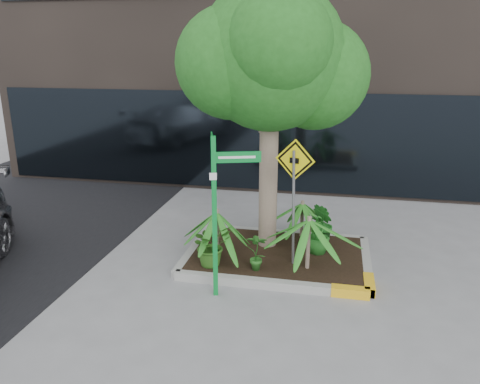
# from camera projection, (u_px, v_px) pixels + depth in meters

# --- Properties ---
(ground) EXTENTS (80.00, 80.00, 0.00)m
(ground) POSITION_uv_depth(u_px,v_px,m) (264.00, 266.00, 8.43)
(ground) COLOR gray
(ground) RESTS_ON ground
(planter) EXTENTS (3.35, 2.36, 0.15)m
(planter) POSITION_uv_depth(u_px,v_px,m) (279.00, 256.00, 8.62)
(planter) COLOR #9E9E99
(planter) RESTS_ON ground
(tree) EXTENTS (3.31, 2.93, 4.96)m
(tree) POSITION_uv_depth(u_px,v_px,m) (271.00, 57.00, 8.01)
(tree) COLOR gray
(tree) RESTS_ON ground
(palm_front) EXTENTS (1.05, 1.05, 1.17)m
(palm_front) POSITION_uv_depth(u_px,v_px,m) (309.00, 220.00, 7.78)
(palm_front) COLOR gray
(palm_front) RESTS_ON ground
(palm_left) EXTENTS (1.02, 1.02, 1.13)m
(palm_left) POSITION_uv_depth(u_px,v_px,m) (217.00, 212.00, 8.24)
(palm_left) COLOR gray
(palm_left) RESTS_ON ground
(palm_back) EXTENTS (0.83, 0.83, 0.92)m
(palm_back) POSITION_uv_depth(u_px,v_px,m) (303.00, 203.00, 9.20)
(palm_back) COLOR gray
(palm_back) RESTS_ON ground
(shrub_a) EXTENTS (0.95, 0.95, 0.75)m
(shrub_a) POSITION_uv_depth(u_px,v_px,m) (211.00, 245.00, 8.04)
(shrub_a) COLOR #2D601B
(shrub_a) RESTS_ON planter
(shrub_b) EXTENTS (0.59, 0.59, 0.75)m
(shrub_b) POSITION_uv_depth(u_px,v_px,m) (318.00, 233.00, 8.53)
(shrub_b) COLOR #216C20
(shrub_b) RESTS_ON planter
(shrub_c) EXTENTS (0.36, 0.36, 0.67)m
(shrub_c) POSITION_uv_depth(u_px,v_px,m) (257.00, 251.00, 7.87)
(shrub_c) COLOR #26641E
(shrub_c) RESTS_ON planter
(shrub_d) EXTENTS (0.59, 0.59, 0.85)m
(shrub_d) POSITION_uv_depth(u_px,v_px,m) (323.00, 224.00, 8.84)
(shrub_d) COLOR #1A5C1C
(shrub_d) RESTS_ON planter
(street_sign_post) EXTENTS (0.89, 0.73, 2.55)m
(street_sign_post) POSITION_uv_depth(u_px,v_px,m) (217.00, 199.00, 7.05)
(street_sign_post) COLOR #0C8932
(street_sign_post) RESTS_ON ground
(cattle_sign) EXTENTS (0.66, 0.22, 2.22)m
(cattle_sign) POSITION_uv_depth(u_px,v_px,m) (294.00, 182.00, 7.69)
(cattle_sign) COLOR slate
(cattle_sign) RESTS_ON ground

